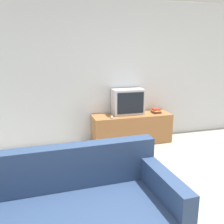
{
  "coord_description": "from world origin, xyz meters",
  "views": [
    {
      "loc": [
        -1.25,
        -1.67,
        1.78
      ],
      "look_at": [
        -0.08,
        2.41,
        0.71
      ],
      "focal_mm": 42.0,
      "sensor_mm": 36.0,
      "label": 1
    }
  ],
  "objects": [
    {
      "name": "book_stack",
      "position": [
        0.89,
        2.76,
        0.59
      ],
      "size": [
        0.15,
        0.22,
        0.08
      ],
      "color": "#B72D28",
      "rests_on": "tv_stand"
    },
    {
      "name": "tv_stand",
      "position": [
        0.4,
        2.75,
        0.27
      ],
      "size": [
        1.47,
        0.46,
        0.55
      ],
      "color": "#9E6638",
      "rests_on": "ground_plane"
    },
    {
      "name": "wall_back",
      "position": [
        0.0,
        3.03,
        1.3
      ],
      "size": [
        9.0,
        0.06,
        2.6
      ],
      "color": "silver",
      "rests_on": "ground_plane"
    },
    {
      "name": "television",
      "position": [
        0.34,
        2.83,
        0.78
      ],
      "size": [
        0.58,
        0.3,
        0.47
      ],
      "color": "silver",
      "rests_on": "tv_stand"
    },
    {
      "name": "remote_on_stand",
      "position": [
        -0.02,
        2.66,
        0.56
      ],
      "size": [
        0.08,
        0.18,
        0.02
      ],
      "rotation": [
        0.0,
        0.0,
        -0.26
      ],
      "color": "#B7B7B7",
      "rests_on": "tv_stand"
    },
    {
      "name": "couch",
      "position": [
        -1.13,
        0.33,
        0.29
      ],
      "size": [
        2.02,
        0.99,
        0.87
      ],
      "rotation": [
        0.0,
        0.0,
        0.03
      ],
      "color": "navy",
      "rests_on": "ground_plane"
    }
  ]
}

